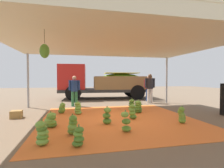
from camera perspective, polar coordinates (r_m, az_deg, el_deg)
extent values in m
plane|color=brown|center=(9.14, -2.58, -7.27)|extent=(40.00, 40.00, 0.00)
cube|color=orange|center=(6.26, 2.17, -11.46)|extent=(5.29, 5.35, 0.01)
cylinder|color=#9EA0A5|center=(9.47, -26.21, 1.03)|extent=(0.10, 0.10, 2.69)
cylinder|color=#9EA0A5|center=(10.63, 17.76, 1.20)|extent=(0.10, 0.10, 2.69)
cube|color=beige|center=(6.22, 2.20, 13.65)|extent=(8.00, 7.00, 0.06)
cube|color=beige|center=(3.07, 20.09, 22.84)|extent=(8.00, 0.04, 0.28)
cylinder|color=#4C422D|center=(4.80, -21.62, 14.60)|extent=(0.01, 0.01, 0.35)
ellipsoid|color=#518428|center=(4.73, -21.57, 10.17)|extent=(0.24, 0.24, 0.36)
ellipsoid|color=#60932D|center=(4.80, 4.81, -14.59)|extent=(0.28, 0.28, 0.16)
ellipsoid|color=#518428|center=(4.75, 4.78, -12.34)|extent=(0.31, 0.31, 0.16)
ellipsoid|color=#75A83D|center=(4.68, 4.29, -10.12)|extent=(0.26, 0.26, 0.16)
cylinder|color=olive|center=(4.69, 4.51, -9.34)|extent=(0.04, 0.04, 0.12)
ellipsoid|color=#6B9E38|center=(4.14, -22.20, -17.35)|extent=(0.30, 0.30, 0.16)
ellipsoid|color=#518428|center=(4.14, -22.13, -16.00)|extent=(0.34, 0.34, 0.16)
ellipsoid|color=#6B9E38|center=(4.12, -22.01, -14.79)|extent=(0.26, 0.26, 0.16)
ellipsoid|color=#477523|center=(4.10, -22.37, -13.54)|extent=(0.31, 0.31, 0.16)
ellipsoid|color=#6B9E38|center=(4.05, -22.76, -12.38)|extent=(0.30, 0.30, 0.16)
cylinder|color=olive|center=(4.06, -22.37, -11.48)|extent=(0.04, 0.04, 0.12)
ellipsoid|color=#477523|center=(3.89, -11.39, -18.83)|extent=(0.32, 0.32, 0.13)
ellipsoid|color=#477523|center=(3.84, -10.97, -17.59)|extent=(0.29, 0.29, 0.13)
ellipsoid|color=#60932D|center=(3.84, -11.25, -16.08)|extent=(0.29, 0.29, 0.13)
ellipsoid|color=#477523|center=(3.81, -10.84, -14.76)|extent=(0.26, 0.26, 0.13)
cylinder|color=olive|center=(3.78, -11.03, -13.94)|extent=(0.04, 0.04, 0.12)
ellipsoid|color=#477523|center=(4.65, -13.04, -15.02)|extent=(0.34, 0.34, 0.18)
ellipsoid|color=#6B9E38|center=(4.59, -13.09, -13.80)|extent=(0.27, 0.27, 0.18)
ellipsoid|color=#518428|center=(4.58, -12.84, -12.43)|extent=(0.28, 0.28, 0.18)
ellipsoid|color=#518428|center=(4.52, -12.86, -11.20)|extent=(0.23, 0.23, 0.18)
cylinder|color=olive|center=(4.54, -13.00, -10.39)|extent=(0.04, 0.04, 0.12)
ellipsoid|color=#60932D|center=(7.95, 6.58, -8.09)|extent=(0.41, 0.41, 0.14)
ellipsoid|color=#6B9E38|center=(7.95, 6.59, -7.24)|extent=(0.34, 0.34, 0.14)
ellipsoid|color=#477523|center=(7.95, 6.59, -6.40)|extent=(0.39, 0.39, 0.14)
ellipsoid|color=#60932D|center=(7.94, 6.59, -5.57)|extent=(0.36, 0.36, 0.14)
cylinder|color=olive|center=(7.91, 6.64, -5.17)|extent=(0.04, 0.04, 0.12)
ellipsoid|color=#6B9E38|center=(7.09, -11.17, -9.31)|extent=(0.39, 0.39, 0.14)
ellipsoid|color=#6B9E38|center=(7.06, -11.35, -8.61)|extent=(0.35, 0.35, 0.14)
ellipsoid|color=#75A83D|center=(7.04, -11.27, -7.89)|extent=(0.35, 0.35, 0.14)
ellipsoid|color=#75A83D|center=(7.06, -11.22, -7.11)|extent=(0.34, 0.34, 0.14)
ellipsoid|color=#75A83D|center=(7.02, -11.31, -6.41)|extent=(0.32, 0.32, 0.14)
cylinder|color=olive|center=(7.02, -11.29, -5.92)|extent=(0.04, 0.04, 0.12)
ellipsoid|color=#60932D|center=(6.04, 22.34, -11.19)|extent=(0.28, 0.28, 0.17)
ellipsoid|color=#60932D|center=(6.04, 22.36, -10.32)|extent=(0.27, 0.27, 0.17)
ellipsoid|color=#6B9E38|center=(6.00, 22.27, -9.50)|extent=(0.28, 0.28, 0.17)
ellipsoid|color=#60932D|center=(5.99, 21.92, -8.64)|extent=(0.27, 0.27, 0.17)
ellipsoid|color=#60932D|center=(5.94, 22.18, -7.83)|extent=(0.26, 0.26, 0.17)
cylinder|color=olive|center=(5.96, 22.32, -7.22)|extent=(0.04, 0.04, 0.12)
ellipsoid|color=#477523|center=(7.33, 8.60, -8.90)|extent=(0.47, 0.47, 0.14)
ellipsoid|color=#477523|center=(7.27, 8.73, -8.24)|extent=(0.45, 0.45, 0.14)
ellipsoid|color=#518428|center=(7.27, 8.65, -7.49)|extent=(0.39, 0.39, 0.14)
ellipsoid|color=#60932D|center=(7.26, 8.80, -6.75)|extent=(0.31, 0.31, 0.14)
ellipsoid|color=#6B9E38|center=(7.23, 8.65, -6.05)|extent=(0.37, 0.37, 0.14)
cylinder|color=olive|center=(7.25, 8.74, -5.54)|extent=(0.04, 0.04, 0.12)
ellipsoid|color=#477523|center=(6.22, 7.06, -10.73)|extent=(0.35, 0.35, 0.16)
ellipsoid|color=#60932D|center=(6.21, 6.75, -9.65)|extent=(0.33, 0.33, 0.16)
ellipsoid|color=#6B9E38|center=(6.19, 6.66, -8.57)|extent=(0.31, 0.31, 0.16)
ellipsoid|color=#60932D|center=(6.18, 6.80, -7.49)|extent=(0.21, 0.21, 0.16)
cylinder|color=olive|center=(6.17, 6.94, -6.94)|extent=(0.04, 0.04, 0.12)
ellipsoid|color=#477523|center=(5.46, -19.55, -12.64)|extent=(0.36, 0.36, 0.16)
ellipsoid|color=#60932D|center=(5.42, -19.65, -11.99)|extent=(0.35, 0.35, 0.16)
ellipsoid|color=#75A83D|center=(5.40, -20.06, -11.28)|extent=(0.33, 0.33, 0.16)
ellipsoid|color=#518428|center=(5.40, -19.66, -10.52)|extent=(0.35, 0.35, 0.16)
ellipsoid|color=#6B9E38|center=(5.39, -19.52, -9.78)|extent=(0.37, 0.37, 0.16)
cylinder|color=olive|center=(5.38, -19.80, -9.15)|extent=(0.04, 0.04, 0.12)
ellipsoid|color=#477523|center=(7.44, -16.51, -8.67)|extent=(0.36, 0.36, 0.18)
ellipsoid|color=#60932D|center=(7.39, -16.26, -8.21)|extent=(0.34, 0.34, 0.18)
ellipsoid|color=#518428|center=(7.39, -16.39, -7.69)|extent=(0.33, 0.33, 0.18)
ellipsoid|color=#60932D|center=(7.37, -16.26, -7.20)|extent=(0.31, 0.31, 0.18)
ellipsoid|color=#6B9E38|center=(7.35, -16.14, -6.71)|extent=(0.30, 0.30, 0.18)
cylinder|color=olive|center=(7.37, -16.33, -6.22)|extent=(0.04, 0.04, 0.12)
ellipsoid|color=#518428|center=(5.53, -1.67, -12.25)|extent=(0.36, 0.36, 0.18)
ellipsoid|color=#518428|center=(5.47, -1.82, -10.50)|extent=(0.35, 0.35, 0.18)
ellipsoid|color=#6B9E38|center=(5.43, -1.52, -8.68)|extent=(0.30, 0.30, 0.18)
cylinder|color=olive|center=(5.42, -1.64, -8.05)|extent=(0.04, 0.04, 0.12)
cube|color=#2D2D2D|center=(12.48, -2.46, -2.06)|extent=(6.51, 2.80, 0.20)
cube|color=red|center=(12.46, -13.00, 2.26)|extent=(1.94, 2.25, 1.70)
cube|color=#232D38|center=(12.58, -17.10, 3.77)|extent=(0.17, 1.83, 0.75)
cube|color=olive|center=(11.54, 4.00, 0.35)|extent=(3.93, 0.40, 0.90)
cube|color=olive|center=(13.71, 2.14, 0.58)|extent=(3.93, 0.40, 0.90)
cube|color=olive|center=(13.11, 11.29, 0.50)|extent=(0.27, 2.29, 0.90)
ellipsoid|color=#60932D|center=(12.62, 2.99, 0.98)|extent=(3.61, 2.20, 1.12)
cube|color=yellow|center=(12.62, 2.99, 3.62)|extent=(2.49, 1.93, 0.04)
cylinder|color=black|center=(11.44, -12.82, -2.96)|extent=(1.02, 0.36, 1.00)
cylinder|color=black|center=(13.52, -12.01, -2.23)|extent=(1.02, 0.36, 1.00)
cylinder|color=black|center=(11.86, 8.45, -2.77)|extent=(1.02, 0.36, 1.00)
cylinder|color=black|center=(13.87, 6.06, -2.10)|extent=(1.02, 0.36, 1.00)
cylinder|color=#337A4C|center=(9.16, -12.96, -4.84)|extent=(0.15, 0.15, 0.78)
cylinder|color=#337A4C|center=(9.16, -11.86, -4.84)|extent=(0.15, 0.15, 0.78)
cylinder|color=navy|center=(9.11, -12.44, -0.60)|extent=(0.36, 0.36, 0.58)
cylinder|color=navy|center=(9.11, -13.91, -0.40)|extent=(0.11, 0.11, 0.52)
cylinder|color=navy|center=(9.11, -10.96, -0.38)|extent=(0.11, 0.11, 0.52)
sphere|color=tan|center=(9.10, -12.45, 2.02)|extent=(0.21, 0.21, 0.21)
cylinder|color=navy|center=(11.22, 11.62, -3.58)|extent=(0.15, 0.15, 0.79)
cylinder|color=navy|center=(11.29, 12.45, -3.56)|extent=(0.15, 0.15, 0.79)
cylinder|color=maroon|center=(11.21, 12.06, -0.05)|extent=(0.36, 0.36, 0.59)
cylinder|color=maroon|center=(11.12, 10.94, 0.11)|extent=(0.12, 0.12, 0.53)
cylinder|color=maroon|center=(11.31, 13.16, 0.12)|extent=(0.12, 0.12, 0.53)
sphere|color=#936B4C|center=(11.21, 12.07, 2.11)|extent=(0.21, 0.21, 0.21)
cylinder|color=silver|center=(10.35, 12.02, -3.90)|extent=(0.16, 0.16, 0.84)
cylinder|color=silver|center=(10.43, 12.97, -3.87)|extent=(0.16, 0.16, 0.84)
cylinder|color=#26262D|center=(10.34, 12.53, 0.16)|extent=(0.38, 0.38, 0.63)
cylinder|color=#26262D|center=(10.24, 11.24, 0.35)|extent=(0.12, 0.12, 0.56)
cylinder|color=#26262D|center=(10.45, 13.79, 0.36)|extent=(0.12, 0.12, 0.56)
sphere|color=brown|center=(10.34, 12.54, 2.66)|extent=(0.23, 0.23, 0.23)
cube|color=olive|center=(7.23, -29.26, -8.81)|extent=(0.41, 0.38, 0.27)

